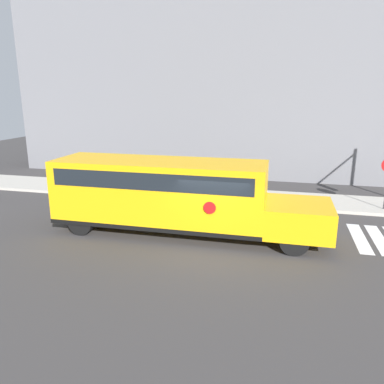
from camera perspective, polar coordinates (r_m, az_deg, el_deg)
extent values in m
plane|color=#3A3838|center=(13.95, 3.42, -8.05)|extent=(60.00, 60.00, 0.00)
cube|color=#B2ADA3|center=(20.01, 6.78, -0.73)|extent=(44.00, 3.00, 0.15)
cube|color=slate|center=(25.75, 9.05, 15.47)|extent=(32.00, 4.00, 11.53)
cube|color=white|center=(15.93, 24.13, -6.39)|extent=(0.50, 3.20, 0.01)
cube|color=white|center=(16.08, 26.59, -6.49)|extent=(0.50, 3.20, 0.01)
cube|color=#EAA80F|center=(14.78, -4.97, 0.10)|extent=(8.24, 2.50, 2.44)
cube|color=#EAA80F|center=(14.25, 15.86, -3.81)|extent=(2.39, 2.50, 1.10)
cube|color=black|center=(15.11, -4.88, -4.09)|extent=(8.24, 2.54, 0.16)
cube|color=black|center=(14.62, -5.03, 2.65)|extent=(7.58, 2.53, 0.64)
cylinder|color=red|center=(13.05, 2.71, -2.43)|extent=(0.44, 0.02, 0.44)
cylinder|color=black|center=(15.42, 15.17, -4.29)|extent=(1.00, 0.30, 1.00)
cylinder|color=black|center=(13.40, 15.33, -7.26)|extent=(1.00, 0.30, 1.00)
cylinder|color=black|center=(17.16, -13.02, -2.20)|extent=(1.00, 0.30, 1.00)
cylinder|color=black|center=(15.36, -16.60, -4.47)|extent=(1.00, 0.30, 1.00)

